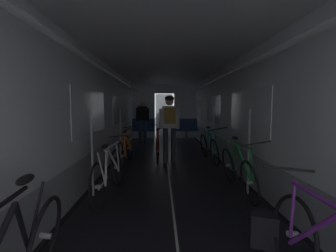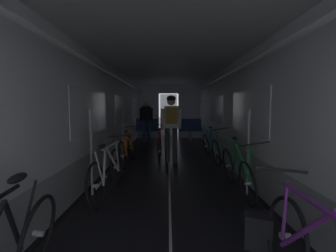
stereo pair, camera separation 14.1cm
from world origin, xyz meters
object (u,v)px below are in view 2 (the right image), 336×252
at_px(backpack_on_floor, 257,231).
at_px(bicycle_orange, 126,150).
at_px(bicycle_red_in_aisle, 159,146).
at_px(bicycle_green, 236,170).
at_px(bicycle_teal, 210,147).
at_px(person_cyclist_aisle, 170,121).
at_px(bench_seat_far_left, 146,128).
at_px(bicycle_white, 107,172).
at_px(person_standing_near_bench, 145,118).
at_px(bench_seat_far_right, 189,128).

bearing_deg(backpack_on_floor, bicycle_orange, 119.73).
bearing_deg(bicycle_red_in_aisle, bicycle_green, -60.13).
relative_size(bicycle_teal, backpack_on_floor, 4.99).
distance_m(bicycle_green, person_cyclist_aisle, 2.48).
distance_m(bench_seat_far_left, bicycle_white, 6.01).
xyz_separation_m(bench_seat_far_left, bicycle_teal, (2.01, -3.65, -0.19)).
relative_size(person_cyclist_aisle, bicycle_red_in_aisle, 1.02).
bearing_deg(bicycle_green, bicycle_red_in_aisle, 119.87).
relative_size(bicycle_green, person_standing_near_bench, 1.00).
distance_m(bicycle_orange, bicycle_teal, 2.18).
height_order(bench_seat_far_left, bicycle_green, bicycle_green).
xyz_separation_m(person_cyclist_aisle, bicycle_red_in_aisle, (-0.31, 0.27, -0.69)).
height_order(bicycle_teal, person_standing_near_bench, person_standing_near_bench).
distance_m(person_cyclist_aisle, bicycle_red_in_aisle, 0.80).
xyz_separation_m(bicycle_orange, bicycle_red_in_aisle, (0.79, 0.51, 0.00)).
relative_size(bicycle_teal, bicycle_green, 1.00).
xyz_separation_m(bench_seat_far_right, bicycle_white, (-1.90, -6.01, -0.19)).
bearing_deg(bicycle_white, bicycle_red_in_aisle, 73.36).
height_order(bench_seat_far_left, bicycle_red_in_aisle, bench_seat_far_left).
bearing_deg(bicycle_white, backpack_on_floor, -36.21).
distance_m(bicycle_orange, person_cyclist_aisle, 1.32).
distance_m(bicycle_teal, person_cyclist_aisle, 1.27).
xyz_separation_m(bench_seat_far_right, person_cyclist_aisle, (-0.84, -3.76, 0.50)).
relative_size(bench_seat_far_left, bicycle_red_in_aisle, 0.58).
xyz_separation_m(bicycle_white, bicycle_red_in_aisle, (0.75, 2.51, 0.00)).
xyz_separation_m(bicycle_red_in_aisle, backpack_on_floor, (1.15, -3.90, -0.21)).
relative_size(bench_seat_far_left, bicycle_teal, 0.58).
distance_m(person_cyclist_aisle, backpack_on_floor, 3.84).
relative_size(bench_seat_far_right, bicycle_red_in_aisle, 0.58).
bearing_deg(bench_seat_far_right, bicycle_white, -107.55).
bearing_deg(bench_seat_far_right, bicycle_orange, -115.83).
relative_size(bicycle_green, backpack_on_floor, 4.98).
bearing_deg(bicycle_green, bicycle_teal, 90.41).
distance_m(bicycle_white, person_cyclist_aisle, 2.58).
height_order(bicycle_green, person_standing_near_bench, person_standing_near_bench).
height_order(bench_seat_far_left, bicycle_white, bench_seat_far_left).
height_order(bicycle_orange, bicycle_white, bicycle_orange).
xyz_separation_m(person_cyclist_aisle, person_standing_near_bench, (-0.95, 3.39, -0.10)).
bearing_deg(bicycle_green, person_cyclist_aisle, 116.65).
bearing_deg(backpack_on_floor, bench_seat_far_right, 90.02).
relative_size(person_cyclist_aisle, person_standing_near_bench, 1.03).
relative_size(bench_seat_far_right, person_standing_near_bench, 0.58).
relative_size(person_standing_near_bench, backpack_on_floor, 4.96).
bearing_deg(bicycle_teal, bench_seat_far_right, 93.30).
bearing_deg(bicycle_teal, bench_seat_far_left, 118.87).
relative_size(bicycle_red_in_aisle, person_standing_near_bench, 1.00).
relative_size(bicycle_green, bicycle_white, 1.00).
height_order(person_cyclist_aisle, backpack_on_floor, person_cyclist_aisle).
distance_m(bicycle_orange, bicycle_green, 2.87).
distance_m(bicycle_orange, person_standing_near_bench, 3.68).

